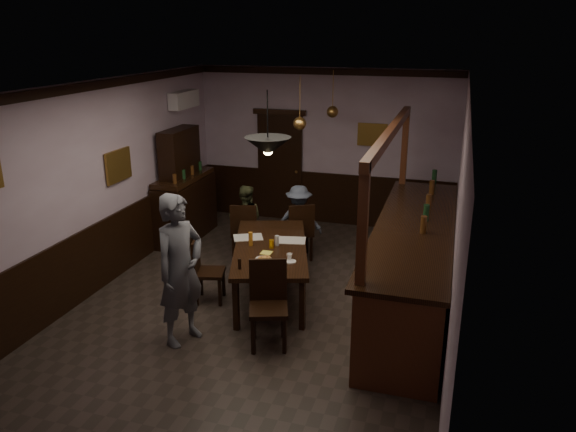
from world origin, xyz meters
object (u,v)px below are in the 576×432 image
at_px(dining_table, 270,250).
at_px(pendant_brass_mid, 300,124).
at_px(pendant_brass_far, 332,112).
at_px(person_seated_right, 299,220).
at_px(chair_near, 268,299).
at_px(sideboard, 184,196).
at_px(coffee_cup, 289,256).
at_px(chair_far_left, 244,229).
at_px(chair_side, 204,267).
at_px(bar_counter, 413,263).
at_px(person_seated_left, 245,220).
at_px(chair_far_right, 300,229).
at_px(soda_can, 272,244).
at_px(person_standing, 180,270).
at_px(pendant_iron, 268,146).

bearing_deg(dining_table, pendant_brass_mid, 86.10).
bearing_deg(pendant_brass_far, person_seated_right, -108.45).
relative_size(chair_near, sideboard, 0.52).
xyz_separation_m(sideboard, pendant_brass_far, (2.51, 0.84, 1.49)).
bearing_deg(person_seated_right, coffee_cup, 95.74).
distance_m(chair_far_left, chair_side, 1.54).
distance_m(chair_side, pendant_brass_far, 3.70).
bearing_deg(bar_counter, person_seated_left, 159.43).
relative_size(chair_far_left, pendant_brass_mid, 1.22).
xyz_separation_m(chair_far_left, chair_near, (1.21, -2.33, 0.04)).
relative_size(chair_far_right, chair_side, 1.07).
relative_size(person_seated_right, pendant_brass_mid, 1.48).
bearing_deg(chair_far_right, soda_can, 62.09).
xyz_separation_m(dining_table, person_seated_left, (-0.90, 1.34, -0.08)).
height_order(coffee_cup, soda_can, soda_can).
relative_size(dining_table, bar_counter, 0.54).
bearing_deg(chair_far_left, person_standing, 78.87).
bearing_deg(chair_far_right, person_seated_left, -26.70).
distance_m(chair_far_left, pendant_iron, 2.78).
bearing_deg(sideboard, chair_far_right, -9.62).
relative_size(person_standing, bar_counter, 0.43).
bearing_deg(bar_counter, chair_near, -136.17).
bearing_deg(soda_can, chair_far_left, 126.78).
xyz_separation_m(dining_table, person_standing, (-0.62, -1.51, 0.26)).
distance_m(person_standing, person_seated_right, 3.19).
xyz_separation_m(chair_far_left, person_standing, (0.19, -2.58, 0.40)).
distance_m(chair_far_right, soda_can, 1.45).
bearing_deg(chair_side, coffee_cup, -101.22).
distance_m(dining_table, chair_far_left, 1.36).
bearing_deg(chair_side, chair_far_left, -14.46).
height_order(dining_table, sideboard, sideboard).
bearing_deg(dining_table, person_seated_left, 123.78).
xyz_separation_m(person_standing, pendant_brass_mid, (0.71, 2.71, 1.36)).
bearing_deg(bar_counter, person_standing, -145.69).
xyz_separation_m(chair_far_left, bar_counter, (2.79, -0.81, 0.08)).
relative_size(person_seated_left, soda_can, 10.08).
distance_m(chair_far_left, person_seated_right, 0.95).
relative_size(chair_far_right, pendant_brass_far, 1.21).
relative_size(chair_far_right, chair_near, 0.94).
relative_size(dining_table, chair_near, 2.28).
xyz_separation_m(pendant_iron, pendant_brass_mid, (-0.16, 1.96, -0.04)).
bearing_deg(person_seated_right, dining_table, 84.78).
bearing_deg(soda_can, bar_counter, 9.92).
xyz_separation_m(chair_side, sideboard, (-1.41, 2.20, 0.30)).
relative_size(soda_can, bar_counter, 0.03).
xyz_separation_m(person_seated_left, person_seated_right, (0.86, 0.27, -0.00)).
bearing_deg(chair_far_left, pendant_iron, 104.56).
bearing_deg(pendant_brass_mid, dining_table, -93.90).
bearing_deg(chair_near, pendant_iron, 87.80).
relative_size(chair_side, bar_counter, 0.21).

